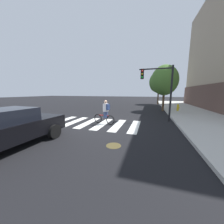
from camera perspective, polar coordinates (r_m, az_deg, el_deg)
The scene contains 9 objects.
ground_plane at distance 9.01m, azimuth -7.60°, elevation -5.26°, with size 120.00×120.00×0.00m, color black.
crosswalk_stripes at distance 9.02m, azimuth -7.81°, elevation -5.20°, with size 6.26×3.23×0.01m.
manhole_cover at distance 5.35m, azimuth 0.74°, elevation -15.40°, with size 0.64×0.64×0.01m, color #473D1E.
sedan_near at distance 6.41m, azimuth -41.42°, elevation -5.86°, with size 2.31×4.67×1.59m.
cyclist at distance 8.59m, azimuth -3.11°, elevation -0.14°, with size 1.68×0.45×1.69m.
traffic_light_near at distance 10.21m, azimuth 21.42°, elevation 12.08°, with size 2.47×0.28×4.20m.
fire_hydrant at distance 15.92m, azimuth 28.40°, elevation 1.92°, with size 0.33×0.22×0.78m.
street_tree_near at distance 15.88m, azimuth 23.35°, elevation 13.44°, with size 3.02×3.02×5.37m.
street_tree_mid at distance 24.66m, azimuth 21.05°, elevation 12.90°, with size 3.42×3.42×6.07m.
Camera 1 is at (3.67, -7.92, 2.23)m, focal length 19.58 mm.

